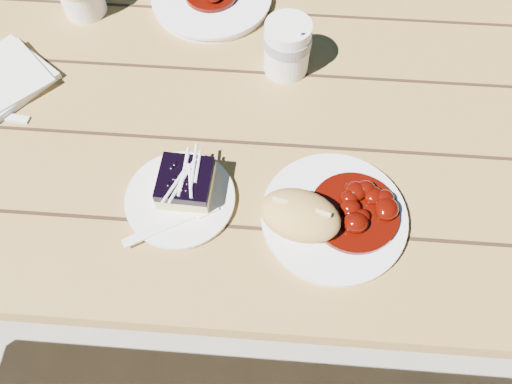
# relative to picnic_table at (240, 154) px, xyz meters

# --- Properties ---
(ground) EXTENTS (60.00, 60.00, 0.00)m
(ground) POSITION_rel_picnic_table_xyz_m (0.00, 0.00, -0.59)
(ground) COLOR gray
(ground) RESTS_ON ground
(picnic_table) EXTENTS (2.00, 1.55, 0.75)m
(picnic_table) POSITION_rel_picnic_table_xyz_m (0.00, 0.00, 0.00)
(picnic_table) COLOR olive
(picnic_table) RESTS_ON ground
(main_plate) EXTENTS (0.22, 0.22, 0.02)m
(main_plate) POSITION_rel_picnic_table_xyz_m (0.17, -0.22, 0.17)
(main_plate) COLOR white
(main_plate) RESTS_ON picnic_table
(goulash_stew) EXTENTS (0.14, 0.14, 0.04)m
(goulash_stew) POSITION_rel_picnic_table_xyz_m (0.20, -0.21, 0.20)
(goulash_stew) COLOR #460702
(goulash_stew) RESTS_ON main_plate
(bread_roll) EXTENTS (0.14, 0.11, 0.06)m
(bread_roll) POSITION_rel_picnic_table_xyz_m (0.12, -0.24, 0.21)
(bread_roll) COLOR tan
(bread_roll) RESTS_ON main_plate
(dessert_plate) EXTENTS (0.17, 0.17, 0.01)m
(dessert_plate) POSITION_rel_picnic_table_xyz_m (-0.07, -0.20, 0.17)
(dessert_plate) COLOR white
(dessert_plate) RESTS_ON picnic_table
(blueberry_cake) EXTENTS (0.09, 0.09, 0.05)m
(blueberry_cake) POSITION_rel_picnic_table_xyz_m (-0.06, -0.18, 0.19)
(blueberry_cake) COLOR #E4CE7C
(blueberry_cake) RESTS_ON dessert_plate
(fork_dessert) EXTENTS (0.15, 0.10, 0.00)m
(fork_dessert) POSITION_rel_picnic_table_xyz_m (-0.09, -0.25, 0.17)
(fork_dessert) COLOR white
(fork_dessert) RESTS_ON dessert_plate
(coffee_cup) EXTENTS (0.08, 0.08, 0.10)m
(coffee_cup) POSITION_rel_picnic_table_xyz_m (0.08, 0.10, 0.21)
(coffee_cup) COLOR white
(coffee_cup) RESTS_ON picnic_table
(napkin_stack) EXTENTS (0.21, 0.21, 0.01)m
(napkin_stack) POSITION_rel_picnic_table_xyz_m (-0.44, 0.02, 0.17)
(napkin_stack) COLOR white
(napkin_stack) RESTS_ON picnic_table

